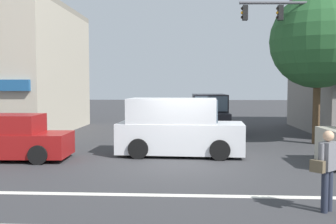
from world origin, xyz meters
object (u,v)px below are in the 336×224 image
Objects in this scene: van_waiting_far at (178,128)px; van_crossing_center at (209,115)px; street_tree at (318,41)px; pedestrian_foreground_with_bag at (327,166)px; traffic_light_mast at (324,44)px; utility_pole_far_right at (335,57)px; sedan_parked_curbside at (11,139)px.

van_crossing_center is (1.49, 6.92, 0.00)m from van_waiting_far.
street_tree reaches higher than pedestrian_foreground_with_bag.
traffic_light_mast is at bearing 19.51° from van_waiting_far.
traffic_light_mast reaches higher than pedestrian_foreground_with_bag.
street_tree is 1.44× the size of van_crossing_center.
pedestrian_foreground_with_bag is at bearing -107.54° from traffic_light_mast.
van_crossing_center reaches higher than pedestrian_foreground_with_bag.
traffic_light_mast is 9.56m from pedestrian_foreground_with_bag.
van_waiting_far is at bearing 116.58° from pedestrian_foreground_with_bag.
pedestrian_foreground_with_bag is (-2.82, -9.70, -3.60)m from street_tree.
street_tree is 7.72m from van_waiting_far.
utility_pole_far_right reaches higher than traffic_light_mast.
sedan_parked_curbside is (-11.72, -3.35, -3.59)m from traffic_light_mast.
street_tree is 0.84× the size of utility_pole_far_right.
sedan_parked_curbside is at bearing -131.73° from van_crossing_center.
van_waiting_far reaches higher than sedan_parked_curbside.
pedestrian_foreground_with_bag is (-2.70, -8.54, -3.35)m from traffic_light_mast.
utility_pole_far_right is at bearing 30.71° from sedan_parked_curbside.
traffic_light_mast reaches higher than van_crossing_center.
sedan_parked_curbside is at bearing -164.06° from traffic_light_mast.
sedan_parked_curbside is (-11.83, -4.50, -3.84)m from street_tree.
traffic_light_mast is (-2.22, -4.93, 0.20)m from utility_pole_far_right.
street_tree is 1.19m from traffic_light_mast.
street_tree reaches higher than traffic_light_mast.
utility_pole_far_right is 1.71× the size of van_crossing_center.
traffic_light_mast is at bearing -95.90° from street_tree.
van_waiting_far is 1.13× the size of sedan_parked_curbside.
utility_pole_far_right is 1.90× the size of sedan_parked_curbside.
van_crossing_center is 2.77× the size of pedestrian_foreground_with_bag.
pedestrian_foreground_with_bag reaches higher than sedan_parked_curbside.
pedestrian_foreground_with_bag is (9.02, -5.20, 0.24)m from sedan_parked_curbside.
van_waiting_far is (-8.14, -7.03, -3.10)m from utility_pole_far_right.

